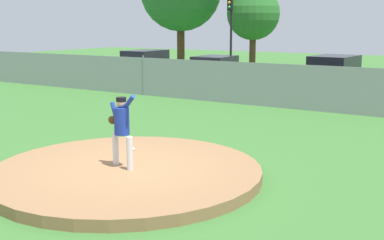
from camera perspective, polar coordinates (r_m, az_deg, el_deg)
The scene contains 11 objects.
ground_plane at distance 15.53m, azimuth 6.51°, elevation -0.86°, with size 80.00×80.00×0.00m, color #386B2D.
asphalt_strip at distance 23.40m, azimuth 15.45°, elevation 2.86°, with size 44.00×7.00×0.01m, color #2B2B2D.
pitchers_mound at distance 10.55m, azimuth -7.62°, elevation -6.04°, with size 5.74×5.74×0.22m, color olive.
pitcher_youth at distance 10.31m, azimuth -8.24°, elevation -0.54°, with size 0.81×0.32×1.59m.
baseball at distance 11.81m, azimuth -6.85°, elevation -3.40°, with size 0.07×0.07×0.07m, color white.
chainlink_fence at distance 19.04m, azimuth 11.73°, elevation 3.82°, with size 35.83×0.07×1.82m.
parked_car_white at distance 25.12m, azimuth 2.68°, elevation 5.56°, with size 2.03×4.20×1.62m.
parked_car_charcoal at distance 23.12m, azimuth 16.21°, elevation 4.86°, with size 2.18×4.55×1.82m.
parked_car_silver at distance 28.34m, azimuth -5.46°, elevation 6.28°, with size 1.89×4.64×1.75m.
traffic_light_near at distance 29.92m, azimuth 4.53°, elevation 11.39°, with size 0.28×0.46×4.92m.
tree_tall_centre at distance 34.78m, azimuth 7.18°, elevation 12.21°, with size 3.67×3.67×5.77m.
Camera 1 is at (6.43, -7.77, 3.21)m, focal length 45.65 mm.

